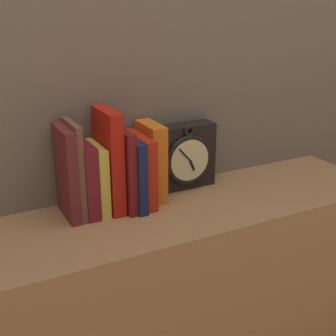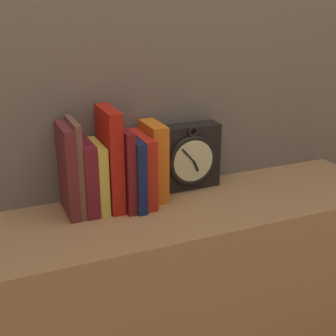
{
  "view_description": "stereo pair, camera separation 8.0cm",
  "coord_description": "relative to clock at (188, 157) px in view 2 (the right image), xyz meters",
  "views": [
    {
      "loc": [
        -0.49,
        -0.94,
        1.26
      ],
      "look_at": [
        0.0,
        0.0,
        0.87
      ],
      "focal_mm": 50.0,
      "sensor_mm": 36.0,
      "label": 1
    },
    {
      "loc": [
        -0.42,
        -0.98,
        1.26
      ],
      "look_at": [
        0.0,
        0.0,
        0.87
      ],
      "focal_mm": 50.0,
      "sensor_mm": 36.0,
      "label": 2
    }
  ],
  "objects": [
    {
      "name": "book_slot7_red",
      "position": [
        -0.15,
        -0.04,
        0.0
      ],
      "size": [
        0.03,
        0.14,
        0.18
      ],
      "color": "red",
      "rests_on": "bookshelf"
    },
    {
      "name": "book_slot2_maroon",
      "position": [
        -0.29,
        -0.03,
        0.0
      ],
      "size": [
        0.03,
        0.13,
        0.18
      ],
      "color": "maroon",
      "rests_on": "bookshelf"
    },
    {
      "name": "book_slot3_yellow",
      "position": [
        -0.26,
        -0.03,
        -0.0
      ],
      "size": [
        0.02,
        0.13,
        0.17
      ],
      "color": "yellow",
      "rests_on": "bookshelf"
    },
    {
      "name": "bookshelf",
      "position": [
        -0.11,
        -0.12,
        -0.47
      ],
      "size": [
        1.26,
        0.32,
        0.75
      ],
      "color": "#A87547",
      "rests_on": "ground_plane"
    },
    {
      "name": "book_slot8_orange",
      "position": [
        -0.11,
        -0.02,
        0.01
      ],
      "size": [
        0.04,
        0.11,
        0.2
      ],
      "color": "orange",
      "rests_on": "bookshelf"
    },
    {
      "name": "book_slot0_maroon",
      "position": [
        -0.34,
        -0.03,
        0.02
      ],
      "size": [
        0.03,
        0.13,
        0.22
      ],
      "color": "maroon",
      "rests_on": "bookshelf"
    },
    {
      "name": "book_slot6_navy",
      "position": [
        -0.18,
        -0.04,
        0.0
      ],
      "size": [
        0.02,
        0.15,
        0.18
      ],
      "color": "#152048",
      "rests_on": "bookshelf"
    },
    {
      "name": "book_slot4_red",
      "position": [
        -0.23,
        -0.03,
        0.04
      ],
      "size": [
        0.03,
        0.13,
        0.26
      ],
      "color": "red",
      "rests_on": "bookshelf"
    },
    {
      "name": "book_slot5_maroon",
      "position": [
        -0.2,
        -0.04,
        0.01
      ],
      "size": [
        0.02,
        0.15,
        0.21
      ],
      "color": "maroon",
      "rests_on": "bookshelf"
    },
    {
      "name": "book_slot1_brown",
      "position": [
        -0.32,
        -0.03,
        0.03
      ],
      "size": [
        0.01,
        0.12,
        0.24
      ],
      "color": "brown",
      "rests_on": "bookshelf"
    },
    {
      "name": "clock",
      "position": [
        0.0,
        0.0,
        0.0
      ],
      "size": [
        0.18,
        0.07,
        0.19
      ],
      "color": "black",
      "rests_on": "bookshelf"
    }
  ]
}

